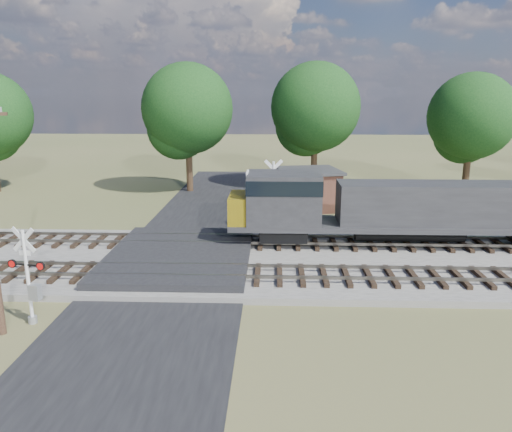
{
  "coord_description": "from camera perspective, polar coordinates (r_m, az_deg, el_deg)",
  "views": [
    {
      "loc": [
        4.72,
        -23.19,
        8.38
      ],
      "look_at": [
        3.78,
        2.0,
        2.12
      ],
      "focal_mm": 35.0,
      "sensor_mm": 36.0,
      "label": 1
    }
  ],
  "objects": [
    {
      "name": "crossing_signal_near",
      "position": [
        20.19,
        -24.38,
        -7.14
      ],
      "size": [
        1.49,
        0.4,
        3.72
      ],
      "rotation": [
        0.0,
        0.0,
        -0.19
      ],
      "color": "silver",
      "rests_on": "ground"
    },
    {
      "name": "track_near",
      "position": [
        22.7,
        -2.05,
        -6.61
      ],
      "size": [
        140.0,
        2.6,
        0.33
      ],
      "color": "black",
      "rests_on": "ballast_bed"
    },
    {
      "name": "road",
      "position": [
        25.1,
        -8.88,
        -5.64
      ],
      "size": [
        7.0,
        60.0,
        0.08
      ],
      "primitive_type": "cube",
      "color": "black",
      "rests_on": "ground"
    },
    {
      "name": "crossing_panel",
      "position": [
        25.47,
        -8.69,
        -4.68
      ],
      "size": [
        7.0,
        9.0,
        0.62
      ],
      "primitive_type": "cube",
      "color": "#262628",
      "rests_on": "ground"
    },
    {
      "name": "equipment_shed",
      "position": [
        36.92,
        6.05,
        3.1
      ],
      "size": [
        5.05,
        5.05,
        2.93
      ],
      "rotation": [
        0.0,
        0.0,
        0.2
      ],
      "color": "#4B2A20",
      "rests_on": "ground"
    },
    {
      "name": "ground",
      "position": [
        25.11,
        -8.87,
        -5.72
      ],
      "size": [
        160.0,
        160.0,
        0.0
      ],
      "primitive_type": "plane",
      "color": "#4A552D",
      "rests_on": "ground"
    },
    {
      "name": "ballast_bed",
      "position": [
        25.63,
        13.96,
        -5.21
      ],
      "size": [
        140.0,
        10.0,
        0.3
      ],
      "primitive_type": "cube",
      "color": "gray",
      "rests_on": "ground"
    },
    {
      "name": "crossing_signal_far",
      "position": [
        30.27,
        1.81,
        1.54
      ],
      "size": [
        1.82,
        0.43,
        4.52
      ],
      "rotation": [
        0.0,
        0.0,
        3.27
      ],
      "color": "silver",
      "rests_on": "ground"
    },
    {
      "name": "treeline",
      "position": [
        42.94,
        4.98,
        11.71
      ],
      "size": [
        81.82,
        9.95,
        11.0
      ],
      "color": "black",
      "rests_on": "ground"
    },
    {
      "name": "track_far",
      "position": [
        27.43,
        -1.3,
        -2.94
      ],
      "size": [
        140.0,
        2.6,
        0.33
      ],
      "color": "black",
      "rests_on": "ballast_bed"
    }
  ]
}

